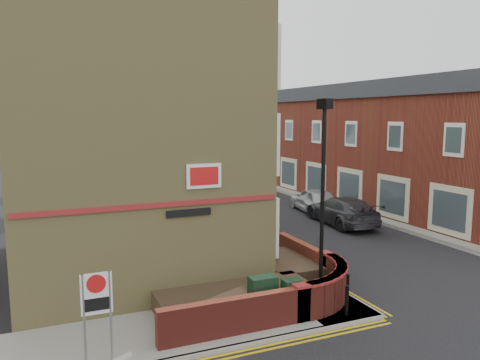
% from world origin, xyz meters
% --- Properties ---
extents(ground, '(120.00, 120.00, 0.00)m').
position_xyz_m(ground, '(0.00, 0.00, 0.00)').
color(ground, black).
rests_on(ground, ground).
extents(pavement_corner, '(13.00, 3.00, 0.12)m').
position_xyz_m(pavement_corner, '(-3.50, 1.50, 0.06)').
color(pavement_corner, gray).
rests_on(pavement_corner, ground).
extents(pavement_main, '(2.00, 32.00, 0.12)m').
position_xyz_m(pavement_main, '(2.00, 16.00, 0.06)').
color(pavement_main, gray).
rests_on(pavement_main, ground).
extents(pavement_far, '(4.00, 40.00, 0.12)m').
position_xyz_m(pavement_far, '(13.00, 13.00, 0.06)').
color(pavement_far, gray).
rests_on(pavement_far, ground).
extents(kerb_main_near, '(0.15, 32.00, 0.12)m').
position_xyz_m(kerb_main_near, '(3.00, 16.00, 0.06)').
color(kerb_main_near, gray).
rests_on(kerb_main_near, ground).
extents(kerb_main_far, '(0.15, 40.00, 0.12)m').
position_xyz_m(kerb_main_far, '(11.00, 13.00, 0.06)').
color(kerb_main_far, gray).
rests_on(kerb_main_far, ground).
extents(yellow_lines_main, '(0.28, 32.00, 0.01)m').
position_xyz_m(yellow_lines_main, '(3.25, 16.00, 0.01)').
color(yellow_lines_main, gold).
rests_on(yellow_lines_main, ground).
extents(corner_building, '(8.95, 10.40, 13.60)m').
position_xyz_m(corner_building, '(-2.84, 8.00, 6.23)').
color(corner_building, tan).
rests_on(corner_building, ground).
extents(garden_wall, '(6.80, 6.00, 1.20)m').
position_xyz_m(garden_wall, '(0.00, 2.50, 0.00)').
color(garden_wall, maroon).
rests_on(garden_wall, ground).
extents(lamppost, '(0.25, 0.50, 6.30)m').
position_xyz_m(lamppost, '(1.60, 1.20, 3.34)').
color(lamppost, black).
rests_on(lamppost, pavement_corner).
extents(utility_cabinet_large, '(0.80, 0.45, 1.20)m').
position_xyz_m(utility_cabinet_large, '(-0.30, 1.30, 0.72)').
color(utility_cabinet_large, black).
rests_on(utility_cabinet_large, pavement_corner).
extents(utility_cabinet_small, '(0.55, 0.40, 1.10)m').
position_xyz_m(utility_cabinet_small, '(0.50, 1.00, 0.67)').
color(utility_cabinet_small, black).
rests_on(utility_cabinet_small, pavement_corner).
extents(bollard_near, '(0.11, 0.11, 0.90)m').
position_xyz_m(bollard_near, '(2.00, 0.40, 0.57)').
color(bollard_near, black).
rests_on(bollard_near, pavement_corner).
extents(bollard_far, '(0.11, 0.11, 0.90)m').
position_xyz_m(bollard_far, '(2.60, 1.20, 0.57)').
color(bollard_far, black).
rests_on(bollard_far, pavement_corner).
extents(zone_sign, '(0.72, 0.07, 2.20)m').
position_xyz_m(zone_sign, '(-5.00, 0.50, 1.64)').
color(zone_sign, slate).
rests_on(zone_sign, pavement_corner).
extents(far_terrace, '(5.40, 30.40, 8.00)m').
position_xyz_m(far_terrace, '(14.50, 17.00, 4.04)').
color(far_terrace, maroon).
rests_on(far_terrace, ground).
extents(far_terrace_cream, '(5.40, 12.40, 8.00)m').
position_xyz_m(far_terrace_cream, '(14.50, 38.00, 4.05)').
color(far_terrace_cream, beige).
rests_on(far_terrace_cream, ground).
extents(tree_near, '(3.64, 3.65, 6.70)m').
position_xyz_m(tree_near, '(2.00, 14.05, 4.70)').
color(tree_near, '#382B1E').
rests_on(tree_near, pavement_main).
extents(tree_mid, '(4.03, 4.03, 7.42)m').
position_xyz_m(tree_mid, '(2.00, 22.05, 5.20)').
color(tree_mid, '#382B1E').
rests_on(tree_mid, pavement_main).
extents(tree_far, '(3.81, 3.81, 7.00)m').
position_xyz_m(tree_far, '(2.00, 30.05, 4.91)').
color(tree_far, '#382B1E').
rests_on(tree_far, pavement_main).
extents(traffic_light_assembly, '(0.20, 0.16, 4.20)m').
position_xyz_m(traffic_light_assembly, '(2.40, 25.00, 2.78)').
color(traffic_light_assembly, black).
rests_on(traffic_light_assembly, pavement_main).
extents(silver_car_near, '(2.27, 4.98, 1.58)m').
position_xyz_m(silver_car_near, '(3.60, 12.00, 0.79)').
color(silver_car_near, '#A5A9AD').
rests_on(silver_car_near, ground).
extents(red_car_main, '(2.79, 4.53, 1.17)m').
position_xyz_m(red_car_main, '(5.00, 16.00, 0.59)').
color(red_car_main, '#923310').
rests_on(red_car_main, ground).
extents(grey_car_far, '(2.63, 5.50, 1.54)m').
position_xyz_m(grey_car_far, '(9.00, 10.56, 0.77)').
color(grey_car_far, '#303136').
rests_on(grey_car_far, ground).
extents(silver_car_far, '(2.42, 4.73, 1.54)m').
position_xyz_m(silver_car_far, '(9.37, 14.00, 0.77)').
color(silver_car_far, '#A9ADB1').
rests_on(silver_car_far, ground).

